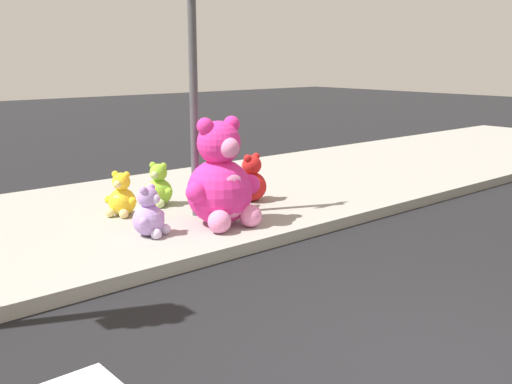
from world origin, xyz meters
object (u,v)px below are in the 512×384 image
(sign_pole, at_px, (194,88))
(plush_red, at_px, (251,182))
(plush_teal, at_px, (230,193))
(plush_yellow, at_px, (121,198))
(plush_pink_large, at_px, (221,182))
(plush_lavender, at_px, (150,216))
(plush_lime, at_px, (158,188))

(sign_pole, distance_m, plush_red, 1.79)
(plush_teal, bearing_deg, plush_yellow, 154.55)
(plush_red, bearing_deg, plush_teal, -163.53)
(sign_pole, height_order, plush_red, sign_pole)
(plush_pink_large, height_order, plush_red, plush_pink_large)
(plush_lavender, bearing_deg, plush_lime, 54.73)
(sign_pole, relative_size, plush_teal, 5.73)
(plush_pink_large, distance_m, plush_lavender, 1.01)
(plush_teal, bearing_deg, plush_red, 16.47)
(plush_lime, relative_size, plush_yellow, 1.04)
(sign_pole, bearing_deg, plush_red, 7.66)
(plush_lime, xyz_separation_m, plush_red, (1.19, -0.65, 0.03))
(plush_lavender, xyz_separation_m, plush_red, (2.05, 0.57, 0.04))
(plush_teal, xyz_separation_m, plush_lavender, (-1.54, -0.42, 0.02))
(plush_teal, distance_m, plush_lime, 1.05)
(plush_teal, bearing_deg, sign_pole, 179.44)
(plush_teal, height_order, plush_red, plush_red)
(plush_pink_large, xyz_separation_m, plush_red, (1.11, 0.74, -0.26))
(plush_lime, bearing_deg, plush_pink_large, -86.60)
(sign_pole, height_order, plush_yellow, sign_pole)
(plush_teal, bearing_deg, plush_lime, 130.08)
(plush_teal, bearing_deg, plush_lavender, -164.78)
(plush_lavender, height_order, plush_yellow, plush_lavender)
(sign_pole, bearing_deg, plush_lime, 97.35)
(plush_pink_large, height_order, plush_lime, plush_pink_large)
(sign_pole, bearing_deg, plush_pink_large, -91.97)
(plush_red, bearing_deg, plush_yellow, 165.25)
(sign_pole, height_order, plush_lavender, sign_pole)
(plush_lime, xyz_separation_m, plush_lavender, (-0.86, -1.22, -0.00))
(plush_pink_large, relative_size, plush_yellow, 2.27)
(plush_lavender, height_order, plush_red, plush_red)
(plush_lavender, xyz_separation_m, plush_yellow, (0.19, 1.06, -0.01))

